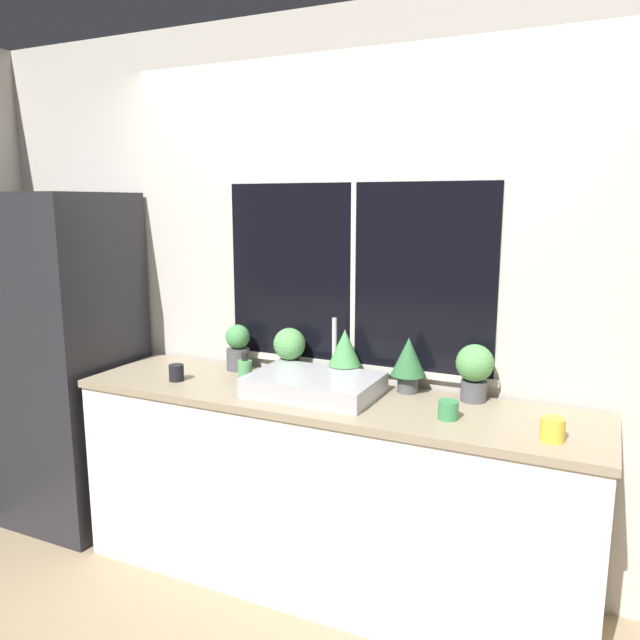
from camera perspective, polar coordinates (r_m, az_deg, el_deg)
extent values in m
plane|color=#937F60|center=(3.06, -1.99, -25.50)|extent=(14.00, 14.00, 0.00)
cube|color=#BCB7AD|center=(3.08, 3.34, 2.21)|extent=(8.00, 0.06, 2.70)
cube|color=black|center=(3.04, 3.11, 4.14)|extent=(1.38, 0.01, 0.88)
cube|color=beige|center=(3.03, 3.06, 4.13)|extent=(0.02, 0.01, 0.88)
cube|color=beige|center=(3.12, 2.98, -4.22)|extent=(1.44, 0.04, 0.03)
cube|color=#BCB7AD|center=(5.04, -17.49, 5.05)|extent=(0.06, 7.00, 2.70)
cube|color=white|center=(3.04, 0.53, -15.72)|extent=(2.41, 0.57, 0.90)
cube|color=gray|center=(2.86, 0.54, -7.29)|extent=(2.43, 0.60, 0.03)
cube|color=#232328|center=(3.81, -22.39, -3.41)|extent=(0.73, 0.62, 1.86)
cube|color=#ADADB2|center=(2.87, -0.54, -5.95)|extent=(0.58, 0.39, 0.09)
cylinder|color=#B7B7BC|center=(3.08, 1.31, -5.38)|extent=(0.04, 0.04, 0.03)
cylinder|color=#B7B7BC|center=(3.03, 1.33, -2.49)|extent=(0.02, 0.02, 0.29)
cylinder|color=#4C4C51|center=(3.31, -7.49, -3.56)|extent=(0.12, 0.12, 0.11)
sphere|color=#478E4C|center=(3.28, -7.54, -1.52)|extent=(0.13, 0.13, 0.13)
cylinder|color=#4C4C51|center=(3.16, -2.79, -4.40)|extent=(0.11, 0.11, 0.09)
sphere|color=#569951|center=(3.13, -2.81, -2.20)|extent=(0.16, 0.16, 0.16)
cylinder|color=#4C4C51|center=(3.03, 2.34, -4.99)|extent=(0.11, 0.11, 0.09)
cone|color=#478E4C|center=(3.00, 2.36, -2.52)|extent=(0.16, 0.16, 0.18)
cylinder|color=#4C4C51|center=(2.93, 8.03, -5.77)|extent=(0.10, 0.10, 0.08)
cone|color=#2D6638|center=(2.90, 8.10, -3.32)|extent=(0.16, 0.16, 0.18)
cylinder|color=#4C4C51|center=(2.86, 13.86, -6.32)|extent=(0.11, 0.11, 0.09)
sphere|color=#569951|center=(2.83, 13.97, -3.84)|extent=(0.17, 0.17, 0.17)
cylinder|color=#519E5B|center=(3.02, -6.86, -4.83)|extent=(0.07, 0.07, 0.12)
cylinder|color=black|center=(3.00, -6.90, -3.36)|extent=(0.03, 0.03, 0.04)
cylinder|color=black|center=(3.16, -13.00, -4.72)|extent=(0.07, 0.07, 0.08)
cylinder|color=#38844C|center=(2.61, 11.64, -8.05)|extent=(0.08, 0.08, 0.08)
cylinder|color=gold|center=(2.49, 20.48, -9.34)|extent=(0.09, 0.09, 0.09)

